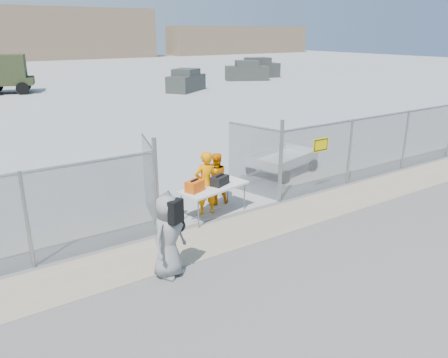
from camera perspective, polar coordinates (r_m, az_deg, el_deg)
ground at (r=10.77m, az=5.96°, el=-8.42°), size 160.00×160.00×0.00m
tarmac_inside at (r=49.95m, az=-26.86°, el=11.16°), size 160.00×80.00×0.01m
dirt_strip at (r=11.47m, az=2.78°, el=-6.52°), size 44.00×1.60×0.01m
chain_link_fence at (r=11.82m, az=0.00°, el=0.00°), size 40.00×0.20×2.20m
folding_table at (r=12.15m, az=-1.31°, el=-2.85°), size 2.14×1.24×0.85m
orange_bag at (r=11.60m, az=-3.86°, el=-0.94°), size 0.56×0.47×0.30m
black_duffel at (r=12.07m, az=-0.57°, el=-0.20°), size 0.61×0.49×0.25m
security_worker_left at (r=12.09m, az=-2.42°, el=-0.55°), size 0.70×0.49×1.82m
security_worker_right at (r=12.84m, az=-1.11°, el=0.03°), size 0.82×0.68×1.56m
visitor at (r=9.13m, az=-7.29°, el=-7.43°), size 1.04×0.90×1.79m
utility_trailer at (r=15.92m, az=7.64°, el=2.18°), size 3.69×2.53×0.81m
parked_vehicle_near at (r=38.25m, az=-4.96°, el=12.71°), size 4.40×3.84×1.84m
parked_vehicle_mid at (r=47.02m, az=2.98°, el=13.95°), size 4.79×3.74×1.98m
parked_vehicle_far at (r=49.96m, az=4.41°, el=14.27°), size 4.94×2.84×2.11m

